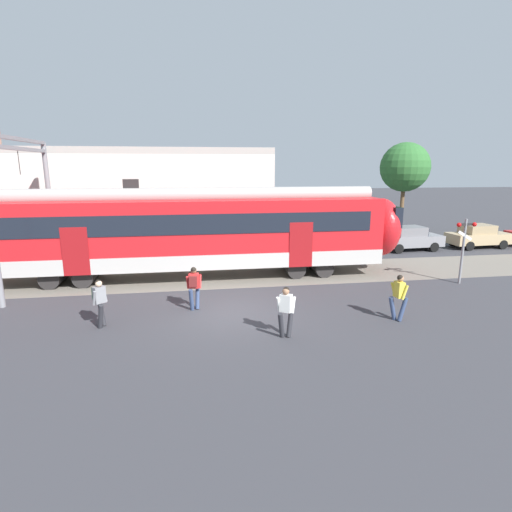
{
  "coord_description": "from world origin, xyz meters",
  "views": [
    {
      "loc": [
        -1.22,
        -13.88,
        5.31
      ],
      "look_at": [
        1.3,
        2.35,
        1.6
      ],
      "focal_mm": 28.0,
      "sensor_mm": 36.0,
      "label": 1
    }
  ],
  "objects_px": {
    "parked_car_grey": "(410,238)",
    "parked_car_tan": "(478,236)",
    "crossing_signal": "(464,241)",
    "pedestrian_red": "(194,285)",
    "pedestrian_grey": "(99,299)",
    "pedestrian_white": "(286,308)",
    "pedestrian_yellow": "(399,294)"
  },
  "relations": [
    {
      "from": "pedestrian_white",
      "to": "parked_car_grey",
      "type": "height_order",
      "value": "pedestrian_white"
    },
    {
      "from": "pedestrian_grey",
      "to": "pedestrian_white",
      "type": "distance_m",
      "value": 6.21
    },
    {
      "from": "pedestrian_yellow",
      "to": "pedestrian_red",
      "type": "bearing_deg",
      "value": 162.87
    },
    {
      "from": "pedestrian_red",
      "to": "pedestrian_yellow",
      "type": "bearing_deg",
      "value": -17.13
    },
    {
      "from": "pedestrian_red",
      "to": "pedestrian_white",
      "type": "height_order",
      "value": "same"
    },
    {
      "from": "parked_car_grey",
      "to": "crossing_signal",
      "type": "distance_m",
      "value": 7.59
    },
    {
      "from": "parked_car_grey",
      "to": "parked_car_tan",
      "type": "xyz_separation_m",
      "value": [
        4.93,
        0.08,
        0.0
      ]
    },
    {
      "from": "parked_car_grey",
      "to": "parked_car_tan",
      "type": "bearing_deg",
      "value": 0.96
    },
    {
      "from": "pedestrian_grey",
      "to": "parked_car_tan",
      "type": "bearing_deg",
      "value": 25.13
    },
    {
      "from": "pedestrian_grey",
      "to": "pedestrian_white",
      "type": "relative_size",
      "value": 1.0
    },
    {
      "from": "parked_car_grey",
      "to": "crossing_signal",
      "type": "xyz_separation_m",
      "value": [
        -1.59,
        -7.32,
        1.23
      ]
    },
    {
      "from": "pedestrian_white",
      "to": "parked_car_grey",
      "type": "bearing_deg",
      "value": 47.53
    },
    {
      "from": "parked_car_tan",
      "to": "pedestrian_yellow",
      "type": "bearing_deg",
      "value": -136.03
    },
    {
      "from": "pedestrian_white",
      "to": "pedestrian_yellow",
      "type": "xyz_separation_m",
      "value": [
        4.2,
        0.77,
        0.0
      ]
    },
    {
      "from": "pedestrian_red",
      "to": "pedestrian_yellow",
      "type": "xyz_separation_m",
      "value": [
        7.03,
        -2.17,
        -0.03
      ]
    },
    {
      "from": "pedestrian_red",
      "to": "pedestrian_yellow",
      "type": "height_order",
      "value": "same"
    },
    {
      "from": "pedestrian_red",
      "to": "parked_car_tan",
      "type": "xyz_separation_m",
      "value": [
        18.65,
        9.04,
        -0.21
      ]
    },
    {
      "from": "crossing_signal",
      "to": "pedestrian_red",
      "type": "bearing_deg",
      "value": -172.32
    },
    {
      "from": "pedestrian_yellow",
      "to": "crossing_signal",
      "type": "relative_size",
      "value": 0.56
    },
    {
      "from": "pedestrian_white",
      "to": "parked_car_grey",
      "type": "xyz_separation_m",
      "value": [
        10.89,
        11.9,
        -0.18
      ]
    },
    {
      "from": "pedestrian_white",
      "to": "crossing_signal",
      "type": "xyz_separation_m",
      "value": [
        9.3,
        4.58,
        1.05
      ]
    },
    {
      "from": "pedestrian_red",
      "to": "parked_car_grey",
      "type": "bearing_deg",
      "value": 33.14
    },
    {
      "from": "pedestrian_yellow",
      "to": "parked_car_grey",
      "type": "bearing_deg",
      "value": 58.97
    },
    {
      "from": "pedestrian_grey",
      "to": "pedestrian_yellow",
      "type": "height_order",
      "value": "same"
    },
    {
      "from": "pedestrian_white",
      "to": "pedestrian_yellow",
      "type": "bearing_deg",
      "value": 10.4
    },
    {
      "from": "parked_car_tan",
      "to": "crossing_signal",
      "type": "xyz_separation_m",
      "value": [
        -6.52,
        -7.41,
        1.23
      ]
    },
    {
      "from": "pedestrian_grey",
      "to": "parked_car_tan",
      "type": "xyz_separation_m",
      "value": [
        21.77,
        10.21,
        -0.21
      ]
    },
    {
      "from": "pedestrian_red",
      "to": "crossing_signal",
      "type": "height_order",
      "value": "crossing_signal"
    },
    {
      "from": "parked_car_tan",
      "to": "crossing_signal",
      "type": "relative_size",
      "value": 1.36
    },
    {
      "from": "pedestrian_grey",
      "to": "crossing_signal",
      "type": "distance_m",
      "value": 15.54
    },
    {
      "from": "pedestrian_white",
      "to": "parked_car_grey",
      "type": "relative_size",
      "value": 0.41
    },
    {
      "from": "parked_car_grey",
      "to": "pedestrian_yellow",
      "type": "bearing_deg",
      "value": -121.03
    }
  ]
}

